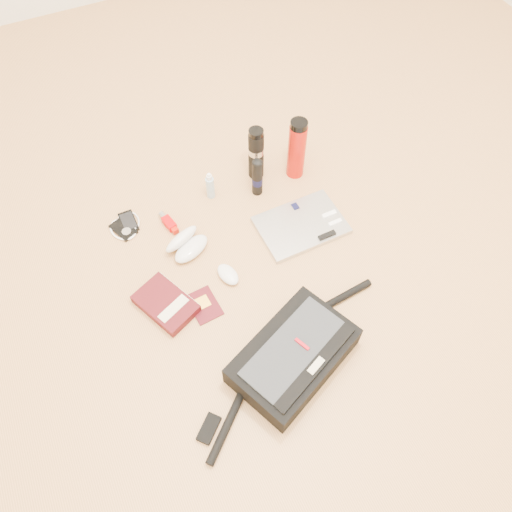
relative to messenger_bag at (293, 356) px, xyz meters
name	(u,v)px	position (x,y,z in m)	size (l,w,h in m)	color
ground	(258,289)	(0.02, 0.29, -0.05)	(4.00, 4.00, 0.00)	tan
messenger_bag	(293,356)	(0.00, 0.00, 0.00)	(0.74, 0.37, 0.11)	black
laptop	(301,225)	(0.28, 0.46, -0.04)	(0.32, 0.22, 0.03)	#B3B3B5
book	(166,304)	(-0.29, 0.36, -0.03)	(0.21, 0.24, 0.04)	#420B10
passport	(204,305)	(-0.18, 0.31, -0.05)	(0.10, 0.13, 0.01)	#460B12
mouse	(228,274)	(-0.06, 0.38, -0.03)	(0.08, 0.11, 0.03)	silver
sunglasses_case	(186,244)	(-0.14, 0.55, -0.02)	(0.19, 0.17, 0.09)	silver
ipod	(123,229)	(-0.33, 0.74, -0.04)	(0.12, 0.12, 0.01)	black
phone	(129,222)	(-0.30, 0.76, -0.04)	(0.08, 0.10, 0.01)	black
inhaler	(169,223)	(-0.17, 0.69, -0.04)	(0.05, 0.11, 0.03)	#C30004
spray_bottle	(210,187)	(0.03, 0.75, 0.00)	(0.03, 0.03, 0.12)	#99BACF
aerosol_can	(257,177)	(0.21, 0.69, 0.04)	(0.05, 0.05, 0.18)	black
thermos_black	(256,153)	(0.24, 0.78, 0.07)	(0.07, 0.07, 0.24)	black
thermos_red	(297,149)	(0.39, 0.72, 0.08)	(0.09, 0.09, 0.27)	#AC1209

